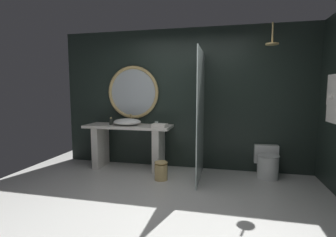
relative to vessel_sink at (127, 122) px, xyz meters
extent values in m
plane|color=silver|center=(1.01, -1.53, -0.89)|extent=(5.76, 5.76, 0.00)
cube|color=#1E2823|center=(1.01, 0.37, 0.41)|extent=(4.80, 0.10, 2.60)
cube|color=silver|center=(0.02, 0.02, -0.09)|extent=(1.62, 0.57, 0.05)
cube|color=silver|center=(-0.56, 0.02, -0.50)|extent=(0.12, 0.48, 0.78)
cube|color=silver|center=(0.60, 0.02, -0.50)|extent=(0.12, 0.48, 0.78)
ellipsoid|color=white|center=(0.00, 0.00, 0.00)|extent=(0.52, 0.43, 0.12)
cylinder|color=tan|center=(0.00, 0.19, 0.03)|extent=(0.02, 0.02, 0.19)
cylinder|color=tan|center=(0.00, 0.12, 0.12)|extent=(0.02, 0.14, 0.02)
cylinder|color=silver|center=(0.57, -0.02, -0.02)|extent=(0.06, 0.06, 0.09)
cylinder|color=#282D28|center=(-0.32, -0.01, 0.00)|extent=(0.07, 0.07, 0.12)
cylinder|color=tan|center=(-0.32, -0.01, 0.07)|extent=(0.04, 0.04, 0.02)
torus|color=tan|center=(0.02, 0.28, 0.54)|extent=(1.02, 0.06, 1.02)
cylinder|color=#B2BCC1|center=(0.02, 0.29, 0.54)|extent=(0.92, 0.01, 0.92)
cube|color=silver|center=(1.38, -0.24, 0.17)|extent=(0.02, 1.11, 2.11)
cylinder|color=tan|center=(2.45, -0.15, 1.46)|extent=(0.02, 0.02, 0.32)
cylinder|color=tan|center=(2.45, -0.15, 1.29)|extent=(0.20, 0.20, 0.02)
cylinder|color=silver|center=(3.22, -0.40, 0.59)|extent=(0.11, 0.11, 0.42)
sphere|color=silver|center=(3.15, -0.60, 0.51)|extent=(0.07, 0.07, 0.07)
cylinder|color=white|center=(2.49, 0.02, -0.70)|extent=(0.34, 0.34, 0.38)
ellipsoid|color=white|center=(2.49, 0.02, -0.49)|extent=(0.36, 0.40, 0.02)
cube|color=white|center=(2.49, 0.27, -0.53)|extent=(0.40, 0.16, 0.33)
cylinder|color=tan|center=(0.77, -0.46, -0.75)|extent=(0.21, 0.21, 0.26)
ellipsoid|color=tan|center=(0.77, -0.46, -0.60)|extent=(0.21, 0.21, 0.06)
cube|color=silver|center=(0.67, -0.17, -0.03)|extent=(0.28, 0.19, 0.07)
camera|label=1|loc=(1.79, -4.39, 0.59)|focal=27.13mm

